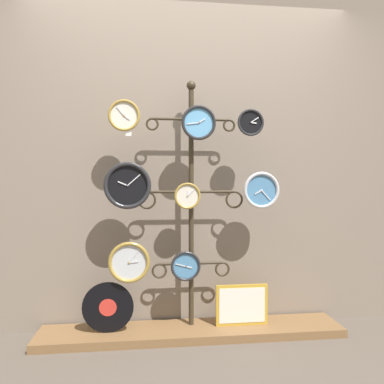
% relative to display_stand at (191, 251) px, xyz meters
% --- Properties ---
extents(ground_plane, '(12.00, 12.00, 0.00)m').
position_rel_display_stand_xyz_m(ground_plane, '(0.00, -0.41, -0.61)').
color(ground_plane, brown).
extents(shop_wall, '(4.40, 0.04, 2.80)m').
position_rel_display_stand_xyz_m(shop_wall, '(0.00, 0.16, 0.79)').
color(shop_wall, gray).
rests_on(shop_wall, ground_plane).
extents(low_shelf, '(2.20, 0.36, 0.06)m').
position_rel_display_stand_xyz_m(low_shelf, '(0.00, -0.06, -0.58)').
color(low_shelf, brown).
rests_on(low_shelf, ground_plane).
extents(display_stand, '(0.78, 0.40, 1.86)m').
position_rel_display_stand_xyz_m(display_stand, '(0.00, 0.00, 0.00)').
color(display_stand, '#382D1E').
rests_on(display_stand, ground_plane).
extents(clock_top_left, '(0.22, 0.04, 0.22)m').
position_rel_display_stand_xyz_m(clock_top_left, '(-0.48, -0.09, 0.97)').
color(clock_top_left, silver).
extents(clock_top_center, '(0.25, 0.04, 0.25)m').
position_rel_display_stand_xyz_m(clock_top_center, '(0.04, -0.10, 0.93)').
color(clock_top_center, '#60A8DB').
extents(clock_top_right, '(0.19, 0.04, 0.19)m').
position_rel_display_stand_xyz_m(clock_top_right, '(0.42, -0.11, 0.94)').
color(clock_top_right, black).
extents(clock_middle_left, '(0.33, 0.04, 0.33)m').
position_rel_display_stand_xyz_m(clock_middle_left, '(-0.46, -0.12, 0.49)').
color(clock_middle_left, black).
extents(clock_middle_center, '(0.19, 0.04, 0.19)m').
position_rel_display_stand_xyz_m(clock_middle_center, '(-0.04, -0.08, 0.41)').
color(clock_middle_center, silver).
extents(clock_middle_right, '(0.27, 0.04, 0.27)m').
position_rel_display_stand_xyz_m(clock_middle_right, '(0.50, -0.10, 0.45)').
color(clock_middle_right, '#4C84B2').
extents(clock_bottom_left, '(0.29, 0.04, 0.29)m').
position_rel_display_stand_xyz_m(clock_bottom_left, '(-0.45, -0.11, -0.05)').
color(clock_bottom_left, silver).
extents(clock_bottom_center, '(0.22, 0.04, 0.22)m').
position_rel_display_stand_xyz_m(clock_bottom_center, '(-0.05, -0.08, -0.09)').
color(clock_bottom_center, '#4C84B2').
extents(vinyl_record, '(0.36, 0.01, 0.36)m').
position_rel_display_stand_xyz_m(vinyl_record, '(-0.60, -0.08, -0.37)').
color(vinyl_record, black).
rests_on(vinyl_record, low_shelf).
extents(picture_frame, '(0.39, 0.02, 0.30)m').
position_rel_display_stand_xyz_m(picture_frame, '(0.37, -0.06, -0.39)').
color(picture_frame, gold).
rests_on(picture_frame, low_shelf).
extents(price_tag_upper, '(0.04, 0.00, 0.03)m').
position_rel_display_stand_xyz_m(price_tag_upper, '(-0.45, -0.09, 0.85)').
color(price_tag_upper, white).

